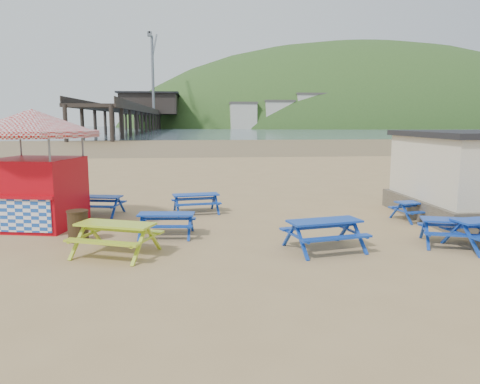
{
  "coord_description": "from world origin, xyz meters",
  "views": [
    {
      "loc": [
        -1.15,
        -14.96,
        3.54
      ],
      "look_at": [
        0.55,
        1.5,
        1.0
      ],
      "focal_mm": 35.0,
      "sensor_mm": 36.0,
      "label": 1
    }
  ],
  "objects": [
    {
      "name": "picnic_table_blue_d",
      "position": [
        -1.96,
        -0.71,
        0.36
      ],
      "size": [
        1.83,
        1.53,
        0.71
      ],
      "rotation": [
        0.0,
        0.0,
        -0.1
      ],
      "color": "navy",
      "rests_on": "ground"
    },
    {
      "name": "headland_town",
      "position": [
        90.0,
        229.68,
        -9.91
      ],
      "size": [
        264.0,
        144.0,
        108.0
      ],
      "color": "#2D4C1E",
      "rests_on": "ground"
    },
    {
      "name": "ice_cream_kiosk",
      "position": [
        -6.32,
        1.07,
        2.46
      ],
      "size": [
        5.18,
        5.18,
        3.91
      ],
      "rotation": [
        0.0,
        0.0,
        -0.21
      ],
      "color": "#B30611",
      "rests_on": "ground"
    },
    {
      "name": "pier",
      "position": [
        -17.99,
        178.23,
        5.46
      ],
      "size": [
        24.0,
        220.0,
        39.29
      ],
      "color": "black",
      "rests_on": "ground"
    },
    {
      "name": "picnic_table_blue_b",
      "position": [
        -1.02,
        2.9,
        0.37
      ],
      "size": [
        1.94,
        1.66,
        0.73
      ],
      "rotation": [
        0.0,
        0.0,
        0.15
      ],
      "color": "navy",
      "rests_on": "ground"
    },
    {
      "name": "litter_bin",
      "position": [
        -4.53,
        -1.07,
        0.47
      ],
      "size": [
        0.63,
        0.63,
        0.92
      ],
      "color": "#342314",
      "rests_on": "ground"
    },
    {
      "name": "picnic_table_blue_c",
      "position": [
        6.88,
        0.73,
        0.34
      ],
      "size": [
        1.83,
        1.58,
        0.68
      ],
      "rotation": [
        0.0,
        0.0,
        0.18
      ],
      "color": "navy",
      "rests_on": "ground"
    },
    {
      "name": "picnic_table_blue_g",
      "position": [
        6.26,
        -2.69,
        0.38
      ],
      "size": [
        2.19,
        1.96,
        0.76
      ],
      "rotation": [
        0.0,
        0.0,
        -0.32
      ],
      "color": "navy",
      "rests_on": "ground"
    },
    {
      "name": "sea",
      "position": [
        0.0,
        170.0,
        0.01
      ],
      "size": [
        400.0,
        400.0,
        0.0
      ],
      "primitive_type": "plane",
      "color": "#475966",
      "rests_on": "ground"
    },
    {
      "name": "picnic_table_blue_a",
      "position": [
        -4.68,
        2.86,
        0.36
      ],
      "size": [
        1.97,
        1.71,
        0.72
      ],
      "rotation": [
        0.0,
        0.0,
        -0.21
      ],
      "color": "navy",
      "rests_on": "ground"
    },
    {
      "name": "wet_sand",
      "position": [
        0.0,
        55.0,
        0.0
      ],
      "size": [
        400.0,
        400.0,
        0.0
      ],
      "primitive_type": "plane",
      "color": "olive",
      "rests_on": "ground"
    },
    {
      "name": "picnic_table_yellow",
      "position": [
        -3.19,
        -2.63,
        0.43
      ],
      "size": [
        2.51,
        2.28,
        0.86
      ],
      "rotation": [
        0.0,
        0.0,
        -0.37
      ],
      "color": "#9AC61D",
      "rests_on": "ground"
    },
    {
      "name": "ground",
      "position": [
        0.0,
        0.0,
        0.0
      ],
      "size": [
        400.0,
        400.0,
        0.0
      ],
      "primitive_type": "plane",
      "color": "tan",
      "rests_on": "ground"
    },
    {
      "name": "picnic_table_blue_e",
      "position": [
        2.44,
        -2.75,
        0.42
      ],
      "size": [
        2.3,
        2.0,
        0.84
      ],
      "rotation": [
        0.0,
        0.0,
        0.21
      ],
      "color": "navy",
      "rests_on": "ground"
    }
  ]
}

